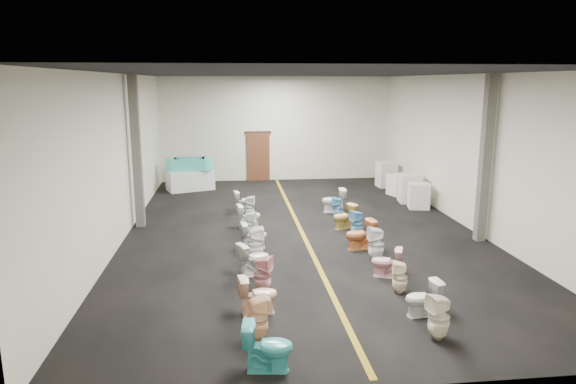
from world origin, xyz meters
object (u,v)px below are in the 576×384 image
toilet_right_4 (376,244)px  toilet_right_3 (386,262)px  toilet_left_3 (263,275)px  toilet_right_8 (338,208)px  toilet_left_9 (249,207)px  toilet_right_5 (360,235)px  bathtub (190,164)px  toilet_left_0 (268,347)px  toilet_left_6 (254,235)px  toilet_left_2 (258,295)px  appliance_crate_a (419,196)px  toilet_left_5 (255,244)px  toilet_right_7 (344,217)px  appliance_crate_b (410,188)px  toilet_left_8 (249,216)px  appliance_crate_d (386,174)px  display_table (190,180)px  toilet_right_9 (334,200)px  toilet_right_2 (400,277)px  toilet_left_4 (254,258)px  toilet_right_6 (357,224)px  toilet_right_0 (439,317)px  toilet_left_10 (244,201)px  toilet_right_1 (423,298)px  appliance_crate_c (399,185)px

toilet_right_4 → toilet_right_3: bearing=-5.1°
toilet_left_3 → toilet_right_8: size_ratio=1.15×
toilet_left_9 → toilet_right_5: bearing=-132.4°
bathtub → toilet_left_0: bearing=-82.1°
bathtub → toilet_right_5: bathtub is taller
bathtub → toilet_left_6: (2.20, -7.69, -0.73)m
toilet_left_2 → toilet_right_5: bearing=-47.2°
appliance_crate_a → toilet_left_5: bearing=-141.4°
toilet_left_6 → toilet_right_7: size_ratio=0.94×
appliance_crate_b → toilet_left_8: 6.49m
appliance_crate_b → appliance_crate_d: size_ratio=0.99×
display_table → toilet_right_9: 6.53m
toilet_left_5 → toilet_left_8: 2.92m
toilet_left_5 → toilet_right_2: (2.86, -2.31, -0.08)m
toilet_left_3 → toilet_left_6: (-0.03, 2.97, -0.06)m
toilet_left_4 → toilet_left_8: size_ratio=1.06×
toilet_left_3 → toilet_right_7: toilet_left_3 is taller
toilet_left_2 → toilet_right_5: 4.52m
toilet_left_2 → appliance_crate_d: bearing=-35.7°
toilet_left_6 → appliance_crate_d: bearing=-43.5°
toilet_left_0 → toilet_right_6: (2.99, 6.51, -0.00)m
toilet_left_0 → toilet_left_3: 2.89m
appliance_crate_d → toilet_right_8: bearing=-122.6°
display_table → toilet_left_2: bearing=-79.8°
toilet_right_0 → toilet_right_9: toilet_right_0 is taller
toilet_left_8 → toilet_right_6: size_ratio=0.93×
display_table → toilet_left_2: (2.08, -11.58, -0.03)m
toilet_left_10 → toilet_right_5: (2.88, -4.36, 0.04)m
appliance_crate_b → toilet_left_4: 8.81m
toilet_right_1 → toilet_right_5: bearing=176.6°
toilet_right_1 → toilet_right_3: 1.98m
toilet_right_2 → bathtub: bearing=-141.8°
display_table → appliance_crate_d: size_ratio=1.74×
toilet_left_6 → toilet_left_0: bearing=173.9°
toilet_left_6 → toilet_right_1: size_ratio=1.00×
toilet_left_5 → toilet_right_0: (2.88, -4.26, -0.02)m
toilet_left_0 → toilet_left_5: toilet_left_5 is taller
display_table → appliance_crate_a: size_ratio=2.07×
appliance_crate_c → toilet_right_2: appliance_crate_c is taller
toilet_left_2 → toilet_right_1: (3.04, -0.45, -0.03)m
toilet_right_6 → toilet_right_7: size_ratio=1.06×
toilet_right_0 → toilet_right_2: toilet_right_0 is taller
toilet_left_4 → toilet_right_7: bearing=-64.7°
toilet_right_1 → toilet_right_9: toilet_right_9 is taller
toilet_left_5 → toilet_right_3: 3.17m
toilet_left_9 → toilet_right_9: 2.87m
toilet_right_1 → toilet_right_9: size_ratio=0.86×
toilet_right_4 → bathtub: bearing=-152.4°
appliance_crate_b → toilet_right_9: 3.22m
toilet_left_2 → toilet_left_6: bearing=-9.7°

